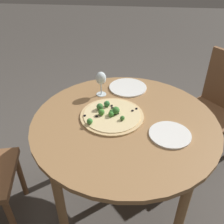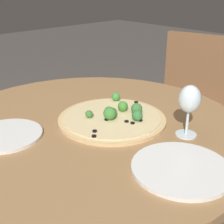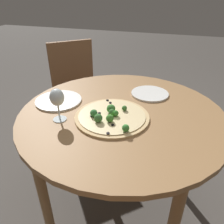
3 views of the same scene
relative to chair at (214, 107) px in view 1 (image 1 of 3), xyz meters
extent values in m
plane|color=#4C4742|center=(-0.66, -0.58, -0.46)|extent=(12.00, 12.00, 0.00)
cylinder|color=olive|center=(-0.66, -0.58, 0.25)|extent=(1.02, 1.02, 0.03)
cylinder|color=olive|center=(-0.98, -0.90, -0.11)|extent=(0.05, 0.05, 0.69)
cylinder|color=olive|center=(-0.35, -0.90, -0.11)|extent=(0.05, 0.05, 0.69)
cylinder|color=olive|center=(-0.98, -0.27, -0.11)|extent=(0.05, 0.05, 0.69)
cylinder|color=olive|center=(-0.35, -0.27, -0.11)|extent=(0.05, 0.05, 0.69)
cube|color=brown|center=(-0.05, -0.05, -0.06)|extent=(0.56, 0.56, 0.04)
cylinder|color=brown|center=(-0.29, -0.03, -0.27)|extent=(0.04, 0.04, 0.38)
cylinder|color=brown|center=(-0.07, -0.29, -0.27)|extent=(0.04, 0.04, 0.38)
cylinder|color=brown|center=(-0.04, 0.19, -0.27)|extent=(0.04, 0.04, 0.38)
cylinder|color=brown|center=(-1.29, -0.91, -0.27)|extent=(0.04, 0.04, 0.38)
cylinder|color=brown|center=(-1.37, -0.58, -0.27)|extent=(0.04, 0.04, 0.38)
cylinder|color=tan|center=(-0.74, -0.55, 0.26)|extent=(0.35, 0.35, 0.01)
cylinder|color=beige|center=(-0.74, -0.55, 0.27)|extent=(0.32, 0.32, 0.00)
sphere|color=#3B7C33|center=(-0.72, -0.54, 0.29)|extent=(0.04, 0.04, 0.04)
sphere|color=#39812F|center=(-0.74, -0.57, 0.29)|extent=(0.03, 0.03, 0.03)
sphere|color=#3F812E|center=(-0.80, -0.56, 0.29)|extent=(0.03, 0.03, 0.03)
sphere|color=#3C7334|center=(-0.74, -0.55, 0.29)|extent=(0.03, 0.03, 0.03)
sphere|color=#3A7035|center=(-0.81, -0.51, 0.29)|extent=(0.04, 0.04, 0.04)
sphere|color=#307C23|center=(-0.74, -0.56, 0.29)|extent=(0.03, 0.03, 0.03)
sphere|color=#39702F|center=(-0.68, -0.60, 0.29)|extent=(0.02, 0.02, 0.02)
sphere|color=#347038|center=(-0.77, -0.48, 0.29)|extent=(0.03, 0.03, 0.03)
sphere|color=#3B8637|center=(-0.85, -0.65, 0.29)|extent=(0.03, 0.03, 0.03)
cylinder|color=black|center=(-0.74, -0.49, 0.28)|extent=(0.01, 0.01, 0.00)
cylinder|color=black|center=(-0.75, -0.47, 0.28)|extent=(0.01, 0.01, 0.00)
cylinder|color=black|center=(-0.60, -0.49, 0.28)|extent=(0.01, 0.01, 0.00)
cylinder|color=black|center=(-0.82, -0.59, 0.28)|extent=(0.01, 0.01, 0.00)
cylinder|color=black|center=(-0.71, -0.55, 0.28)|extent=(0.01, 0.01, 0.00)
cylinder|color=black|center=(-0.78, -0.47, 0.28)|extent=(0.01, 0.01, 0.00)
cylinder|color=black|center=(-0.88, -0.58, 0.28)|extent=(0.01, 0.01, 0.00)
cylinder|color=black|center=(-0.63, -0.51, 0.28)|extent=(0.01, 0.01, 0.00)
cylinder|color=silver|center=(-0.83, -0.33, 0.26)|extent=(0.06, 0.06, 0.00)
cylinder|color=silver|center=(-0.83, -0.33, 0.30)|extent=(0.01, 0.01, 0.07)
ellipsoid|color=silver|center=(-0.83, -0.33, 0.38)|extent=(0.06, 0.06, 0.08)
cylinder|color=silver|center=(-0.66, -0.23, 0.26)|extent=(0.25, 0.25, 0.01)
cylinder|color=silver|center=(-0.43, -0.69, 0.26)|extent=(0.21, 0.21, 0.01)
camera|label=1|loc=(-0.63, -1.66, 1.08)|focal=40.00mm
camera|label=2|loc=(-0.10, 0.12, 0.69)|focal=50.00mm
camera|label=3|loc=(-1.58, -0.82, 0.80)|focal=35.00mm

